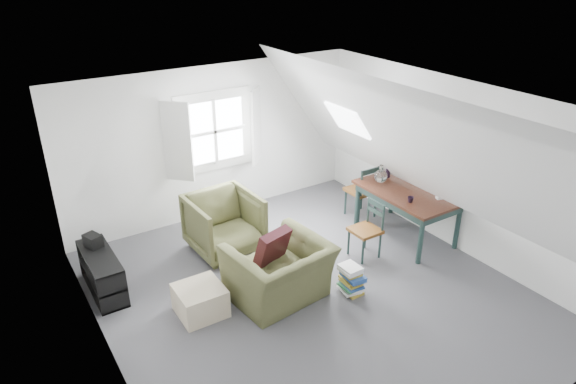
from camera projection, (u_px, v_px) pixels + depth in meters
floor at (311, 293)px, 6.72m from camera, size 5.50×5.50×0.00m
ceiling at (315, 107)px, 5.65m from camera, size 5.50×5.50×0.00m
wall_back at (214, 143)px, 8.28m from camera, size 5.00×0.00×5.00m
wall_front at (511, 340)px, 4.10m from camera, size 5.00×0.00×5.00m
wall_left at (102, 272)px, 4.96m from camera, size 0.00×5.50×5.50m
wall_right at (454, 165)px, 7.41m from camera, size 0.00×5.50×5.50m
slope_left at (189, 200)px, 5.20m from camera, size 3.19×5.50×4.48m
slope_right at (410, 143)px, 6.72m from camera, size 3.19×5.50×4.48m
dormer_window at (216, 132)px, 8.13m from camera, size 1.71×0.35×1.30m
skylight at (347, 120)px, 7.72m from camera, size 0.35×0.75×0.47m
armchair_near at (279, 297)px, 6.64m from camera, size 1.29×1.15×0.77m
armchair_far at (226, 249)px, 7.69m from camera, size 0.99×1.01×0.89m
throw_pillow at (272, 247)px, 6.47m from camera, size 0.52×0.39×0.49m
ottoman at (200, 300)px, 6.28m from camera, size 0.56×0.56×0.37m
dining_table at (407, 197)px, 7.79m from camera, size 0.93×1.55×0.78m
demijohn at (381, 176)px, 7.96m from camera, size 0.20×0.20×0.29m
vase_twigs at (388, 170)px, 8.16m from camera, size 0.07×0.08×0.56m
cup at (410, 202)px, 7.39m from camera, size 0.10×0.10×0.08m
paper_box at (440, 197)px, 7.49m from camera, size 0.13×0.10×0.04m
dining_chair_far at (363, 190)px, 8.46m from camera, size 0.43×0.43×0.92m
dining_chair_near at (367, 229)px, 7.37m from camera, size 0.40×0.40×0.84m
media_shelf at (103, 276)px, 6.64m from camera, size 0.36×1.07×0.55m
electronics_box at (93, 241)px, 6.70m from camera, size 0.23×0.27×0.18m
magazine_stack at (351, 280)px, 6.65m from camera, size 0.30×0.35×0.40m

